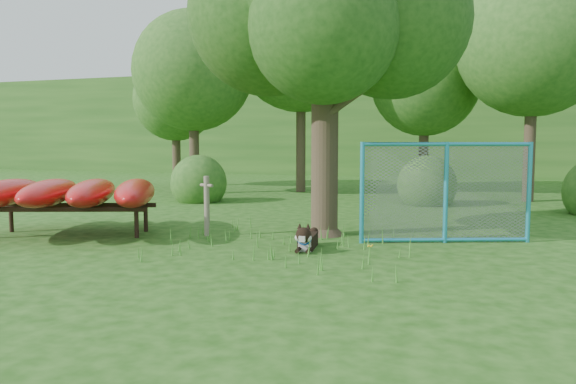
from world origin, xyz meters
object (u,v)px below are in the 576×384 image
(husky_dog, at_px, (307,239))
(fence_section, at_px, (446,193))
(kayak_rack, at_px, (71,193))
(oak_tree, at_px, (324,7))

(husky_dog, relative_size, fence_section, 0.37)
(kayak_rack, relative_size, fence_section, 1.46)
(oak_tree, bearing_deg, kayak_rack, -160.72)
(oak_tree, bearing_deg, husky_dog, -84.71)
(oak_tree, xyz_separation_m, husky_dog, (0.16, -1.68, -4.42))
(oak_tree, distance_m, kayak_rack, 6.41)
(kayak_rack, height_order, husky_dog, kayak_rack)
(kayak_rack, xyz_separation_m, husky_dog, (5.07, 0.04, -0.69))
(husky_dog, height_order, fence_section, fence_section)
(fence_section, bearing_deg, oak_tree, 155.77)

